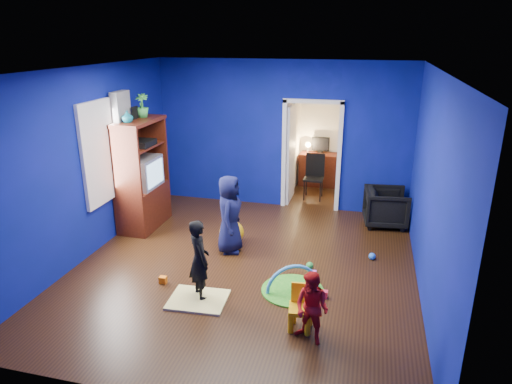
% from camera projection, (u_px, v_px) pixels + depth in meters
% --- Properties ---
extents(floor, '(5.00, 5.50, 0.01)m').
position_uv_depth(floor, '(245.00, 267.00, 6.90)').
color(floor, black).
rests_on(floor, ground).
extents(ceiling, '(5.00, 5.50, 0.01)m').
position_uv_depth(ceiling, '(243.00, 69.00, 5.95)').
color(ceiling, white).
rests_on(ceiling, wall_back).
extents(wall_back, '(5.00, 0.02, 2.90)m').
position_uv_depth(wall_back, '(282.00, 136.00, 8.94)').
color(wall_back, navy).
rests_on(wall_back, floor).
extents(wall_front, '(5.00, 0.02, 2.90)m').
position_uv_depth(wall_front, '(158.00, 267.00, 3.90)').
color(wall_front, navy).
rests_on(wall_front, floor).
extents(wall_left, '(0.02, 5.50, 2.90)m').
position_uv_depth(wall_left, '(87.00, 164.00, 7.00)').
color(wall_left, navy).
rests_on(wall_left, floor).
extents(wall_right, '(0.02, 5.50, 2.90)m').
position_uv_depth(wall_right, '(432.00, 190.00, 5.84)').
color(wall_right, navy).
rests_on(wall_right, floor).
extents(alcove, '(1.00, 1.75, 2.50)m').
position_uv_depth(alcove, '(317.00, 138.00, 9.67)').
color(alcove, silver).
rests_on(alcove, floor).
extents(armchair, '(0.84, 0.82, 0.69)m').
position_uv_depth(armchair, '(386.00, 207.00, 8.32)').
color(armchair, black).
rests_on(armchair, floor).
extents(child_black, '(0.47, 0.48, 1.11)m').
position_uv_depth(child_black, '(199.00, 260.00, 5.94)').
color(child_black, black).
rests_on(child_black, floor).
extents(child_navy, '(0.47, 0.66, 1.27)m').
position_uv_depth(child_navy, '(230.00, 214.00, 7.22)').
color(child_navy, '#0E1735').
rests_on(child_navy, floor).
extents(toddler_red, '(0.52, 0.47, 0.87)m').
position_uv_depth(toddler_red, '(312.00, 308.00, 5.10)').
color(toddler_red, '#AD121E').
rests_on(toddler_red, floor).
extents(vase, '(0.21, 0.21, 0.20)m').
position_uv_depth(vase, '(127.00, 117.00, 7.46)').
color(vase, '#0D5668').
rests_on(vase, tv_armoire).
extents(potted_plant, '(0.28, 0.28, 0.41)m').
position_uv_depth(potted_plant, '(142.00, 106.00, 7.90)').
color(potted_plant, green).
rests_on(potted_plant, tv_armoire).
extents(tv_armoire, '(0.58, 1.14, 1.96)m').
position_uv_depth(tv_armoire, '(141.00, 174.00, 8.09)').
color(tv_armoire, '#3D150A').
rests_on(tv_armoire, floor).
extents(crt_tv, '(0.46, 0.70, 0.54)m').
position_uv_depth(crt_tv, '(143.00, 172.00, 8.06)').
color(crt_tv, silver).
rests_on(crt_tv, tv_armoire).
extents(yellow_blanket, '(0.78, 0.64, 0.03)m').
position_uv_depth(yellow_blanket, '(198.00, 300.00, 6.03)').
color(yellow_blanket, '#F2E07A').
rests_on(yellow_blanket, floor).
extents(hopper_ball, '(0.41, 0.41, 0.41)m').
position_uv_depth(hopper_ball, '(232.00, 233.00, 7.60)').
color(hopper_ball, yellow).
rests_on(hopper_ball, floor).
extents(kid_chair, '(0.31, 0.31, 0.50)m').
position_uv_depth(kid_chair, '(301.00, 311.00, 5.38)').
color(kid_chair, yellow).
rests_on(kid_chair, floor).
extents(play_mat, '(0.86, 0.86, 0.02)m').
position_uv_depth(play_mat, '(293.00, 290.00, 6.25)').
color(play_mat, green).
rests_on(play_mat, floor).
extents(toy_arch, '(0.70, 0.41, 0.77)m').
position_uv_depth(toy_arch, '(293.00, 290.00, 6.25)').
color(toy_arch, '#3F8CD8').
rests_on(toy_arch, floor).
extents(window_left, '(0.03, 0.95, 1.55)m').
position_uv_depth(window_left, '(100.00, 152.00, 7.28)').
color(window_left, white).
rests_on(window_left, wall_left).
extents(curtain, '(0.14, 0.42, 2.40)m').
position_uv_depth(curtain, '(126.00, 162.00, 7.86)').
color(curtain, slate).
rests_on(curtain, floor).
extents(doorway, '(1.16, 0.10, 2.10)m').
position_uv_depth(doorway, '(311.00, 157.00, 8.93)').
color(doorway, white).
rests_on(doorway, floor).
extents(study_desk, '(0.88, 0.44, 0.75)m').
position_uv_depth(study_desk, '(319.00, 169.00, 10.54)').
color(study_desk, '#3D140A').
rests_on(study_desk, floor).
extents(desk_monitor, '(0.40, 0.05, 0.32)m').
position_uv_depth(desk_monitor, '(321.00, 144.00, 10.46)').
color(desk_monitor, black).
rests_on(desk_monitor, study_desk).
extents(desk_lamp, '(0.14, 0.14, 0.14)m').
position_uv_depth(desk_lamp, '(308.00, 145.00, 10.47)').
color(desk_lamp, '#FFD88C').
rests_on(desk_lamp, study_desk).
extents(folding_chair, '(0.40, 0.40, 0.92)m').
position_uv_depth(folding_chair, '(314.00, 178.00, 9.63)').
color(folding_chair, black).
rests_on(folding_chair, floor).
extents(book_shelf, '(0.88, 0.24, 0.04)m').
position_uv_depth(book_shelf, '(323.00, 97.00, 10.10)').
color(book_shelf, white).
rests_on(book_shelf, study_desk).
extents(toy_0, '(0.10, 0.08, 0.10)m').
position_uv_depth(toy_0, '(324.00, 294.00, 6.09)').
color(toy_0, '#EC2742').
rests_on(toy_0, floor).
extents(toy_1, '(0.11, 0.11, 0.11)m').
position_uv_depth(toy_1, '(372.00, 256.00, 7.12)').
color(toy_1, blue).
rests_on(toy_1, floor).
extents(toy_2, '(0.10, 0.08, 0.10)m').
position_uv_depth(toy_2, '(163.00, 280.00, 6.44)').
color(toy_2, orange).
rests_on(toy_2, floor).
extents(toy_3, '(0.11, 0.11, 0.11)m').
position_uv_depth(toy_3, '(310.00, 265.00, 6.84)').
color(toy_3, green).
rests_on(toy_3, floor).
extents(toy_4, '(0.10, 0.08, 0.10)m').
position_uv_depth(toy_4, '(313.00, 274.00, 6.60)').
color(toy_4, '#D04EC5').
rests_on(toy_4, floor).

